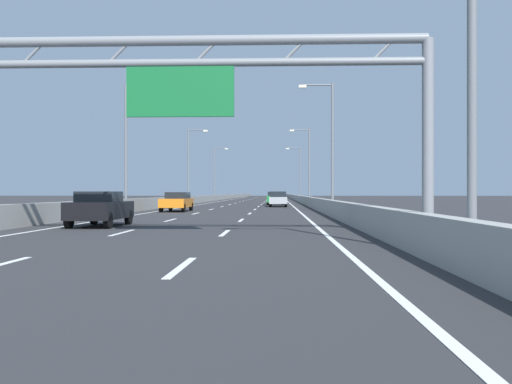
{
  "coord_description": "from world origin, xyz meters",
  "views": [
    {
      "loc": [
        3.61,
        1.81,
        1.43
      ],
      "look_at": [
        0.51,
        85.48,
        1.45
      ],
      "focal_mm": 39.89,
      "sensor_mm": 36.0,
      "label": 1
    }
  ],
  "objects_px": {
    "silver_car": "(278,199)",
    "streetlamp_right_distant": "(298,170)",
    "streetlamp_right_near": "(461,3)",
    "streetlamp_right_far": "(307,161)",
    "streetlamp_left_distant": "(216,170)",
    "green_car": "(275,198)",
    "black_car": "(100,208)",
    "sign_gantry": "(165,83)",
    "streetlamp_left_far": "(190,161)",
    "orange_car": "(177,201)",
    "streetlamp_right_mid": "(329,138)",
    "streetlamp_left_mid": "(129,139)"
  },
  "relations": [
    {
      "from": "streetlamp_left_far",
      "to": "black_car",
      "type": "bearing_deg",
      "value": -85.65
    },
    {
      "from": "streetlamp_left_far",
      "to": "black_car",
      "type": "xyz_separation_m",
      "value": [
        3.7,
        -48.66,
        -4.65
      ]
    },
    {
      "from": "streetlamp_left_distant",
      "to": "black_car",
      "type": "distance_m",
      "value": 78.92
    },
    {
      "from": "streetlamp_right_distant",
      "to": "silver_car",
      "type": "height_order",
      "value": "streetlamp_right_distant"
    },
    {
      "from": "green_car",
      "to": "black_car",
      "type": "xyz_separation_m",
      "value": [
        -7.19,
        -39.4,
        -0.01
      ]
    },
    {
      "from": "sign_gantry",
      "to": "streetlamp_right_far",
      "type": "bearing_deg",
      "value": 82.25
    },
    {
      "from": "streetlamp_right_near",
      "to": "streetlamp_right_mid",
      "type": "distance_m",
      "value": 30.03
    },
    {
      "from": "sign_gantry",
      "to": "streetlamp_right_near",
      "type": "height_order",
      "value": "streetlamp_right_near"
    },
    {
      "from": "green_car",
      "to": "streetlamp_right_distant",
      "type": "bearing_deg",
      "value": 84.13
    },
    {
      "from": "streetlamp_left_far",
      "to": "streetlamp_left_mid",
      "type": "bearing_deg",
      "value": -90.0
    },
    {
      "from": "streetlamp_right_mid",
      "to": "streetlamp_left_far",
      "type": "distance_m",
      "value": 33.54
    },
    {
      "from": "streetlamp_left_mid",
      "to": "streetlamp_left_distant",
      "type": "bearing_deg",
      "value": 90.0
    },
    {
      "from": "streetlamp_left_far",
      "to": "green_car",
      "type": "distance_m",
      "value": 15.03
    },
    {
      "from": "streetlamp_right_near",
      "to": "silver_car",
      "type": "height_order",
      "value": "streetlamp_right_near"
    },
    {
      "from": "streetlamp_left_far",
      "to": "orange_car",
      "type": "distance_m",
      "value": 30.81
    },
    {
      "from": "streetlamp_left_far",
      "to": "green_car",
      "type": "height_order",
      "value": "streetlamp_left_far"
    },
    {
      "from": "streetlamp_right_mid",
      "to": "black_car",
      "type": "distance_m",
      "value": 22.25
    },
    {
      "from": "streetlamp_left_far",
      "to": "sign_gantry",
      "type": "bearing_deg",
      "value": -82.1
    },
    {
      "from": "streetlamp_left_far",
      "to": "silver_car",
      "type": "relative_size",
      "value": 2.04
    },
    {
      "from": "streetlamp_right_near",
      "to": "black_car",
      "type": "xyz_separation_m",
      "value": [
        -11.23,
        11.39,
        -4.65
      ]
    },
    {
      "from": "silver_car",
      "to": "streetlamp_right_near",
      "type": "bearing_deg",
      "value": -85.06
    },
    {
      "from": "black_car",
      "to": "streetlamp_right_far",
      "type": "bearing_deg",
      "value": 77.0
    },
    {
      "from": "streetlamp_right_mid",
      "to": "green_car",
      "type": "height_order",
      "value": "streetlamp_right_mid"
    },
    {
      "from": "streetlamp_left_far",
      "to": "streetlamp_right_distant",
      "type": "distance_m",
      "value": 33.54
    },
    {
      "from": "streetlamp_left_far",
      "to": "streetlamp_left_distant",
      "type": "distance_m",
      "value": 30.03
    },
    {
      "from": "sign_gantry",
      "to": "silver_car",
      "type": "bearing_deg",
      "value": 84.48
    },
    {
      "from": "streetlamp_right_mid",
      "to": "streetlamp_right_far",
      "type": "distance_m",
      "value": 30.03
    },
    {
      "from": "streetlamp_left_distant",
      "to": "streetlamp_right_distant",
      "type": "bearing_deg",
      "value": 0.0
    },
    {
      "from": "streetlamp_right_near",
      "to": "sign_gantry",
      "type": "bearing_deg",
      "value": 142.27
    },
    {
      "from": "streetlamp_right_far",
      "to": "streetlamp_right_mid",
      "type": "bearing_deg",
      "value": -90.0
    },
    {
      "from": "orange_car",
      "to": "streetlamp_right_far",
      "type": "bearing_deg",
      "value": 69.55
    },
    {
      "from": "streetlamp_right_mid",
      "to": "black_car",
      "type": "bearing_deg",
      "value": -121.08
    },
    {
      "from": "streetlamp_right_mid",
      "to": "streetlamp_right_far",
      "type": "height_order",
      "value": "same"
    },
    {
      "from": "streetlamp_right_distant",
      "to": "green_car",
      "type": "distance_m",
      "value": 39.77
    },
    {
      "from": "streetlamp_right_mid",
      "to": "silver_car",
      "type": "height_order",
      "value": "streetlamp_right_mid"
    },
    {
      "from": "streetlamp_left_far",
      "to": "streetlamp_left_distant",
      "type": "xyz_separation_m",
      "value": [
        0.0,
        30.03,
        0.0
      ]
    },
    {
      "from": "streetlamp_left_distant",
      "to": "orange_car",
      "type": "bearing_deg",
      "value": -86.53
    },
    {
      "from": "streetlamp_right_near",
      "to": "streetlamp_right_far",
      "type": "height_order",
      "value": "same"
    },
    {
      "from": "silver_car",
      "to": "streetlamp_right_distant",
      "type": "bearing_deg",
      "value": 85.41
    },
    {
      "from": "streetlamp_right_mid",
      "to": "green_car",
      "type": "xyz_separation_m",
      "value": [
        -4.04,
        20.77,
        -4.64
      ]
    },
    {
      "from": "streetlamp_right_far",
      "to": "silver_car",
      "type": "bearing_deg",
      "value": -102.69
    },
    {
      "from": "sign_gantry",
      "to": "streetlamp_right_distant",
      "type": "distance_m",
      "value": 84.69
    },
    {
      "from": "orange_car",
      "to": "sign_gantry",
      "type": "bearing_deg",
      "value": -80.84
    },
    {
      "from": "streetlamp_left_far",
      "to": "silver_car",
      "type": "height_order",
      "value": "streetlamp_left_far"
    },
    {
      "from": "sign_gantry",
      "to": "black_car",
      "type": "relative_size",
      "value": 4.07
    },
    {
      "from": "sign_gantry",
      "to": "streetlamp_right_distant",
      "type": "height_order",
      "value": "streetlamp_right_distant"
    },
    {
      "from": "streetlamp_left_mid",
      "to": "streetlamp_right_distant",
      "type": "xyz_separation_m",
      "value": [
        14.93,
        60.06,
        0.0
      ]
    },
    {
      "from": "black_car",
      "to": "sign_gantry",
      "type": "bearing_deg",
      "value": -55.91
    },
    {
      "from": "streetlamp_left_distant",
      "to": "streetlamp_right_mid",
      "type": "bearing_deg",
      "value": -76.04
    },
    {
      "from": "streetlamp_right_near",
      "to": "streetlamp_right_distant",
      "type": "relative_size",
      "value": 1.0
    }
  ]
}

